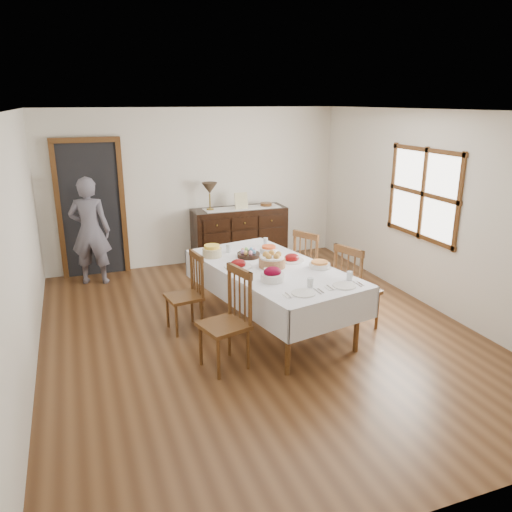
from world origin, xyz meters
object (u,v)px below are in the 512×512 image
object	(u,v)px
dining_table	(272,274)
chair_left_far	(187,292)
chair_right_far	(311,267)
sideboard	(239,235)
chair_left_near	(228,319)
person	(90,227)
table_lamp	(210,189)
chair_right_near	(354,287)

from	to	relation	value
dining_table	chair_left_far	size ratio (longest dim) A/B	2.65
chair_right_far	sideboard	world-z (taller)	chair_right_far
chair_left_near	person	distance (m)	3.38
chair_left_near	table_lamp	bearing A→B (deg)	152.26
chair_left_near	table_lamp	xyz separation A→B (m)	(0.74, 3.35, 0.77)
table_lamp	chair_right_near	bearing A→B (deg)	-72.53
dining_table	chair_left_near	bearing A→B (deg)	-150.04
chair_left_near	chair_right_far	world-z (taller)	chair_left_near
chair_left_far	sideboard	size ratio (longest dim) A/B	0.60
chair_right_far	sideboard	distance (m)	2.10
chair_left_far	sideboard	bearing A→B (deg)	139.79
chair_left_near	chair_left_far	xyz separation A→B (m)	(-0.19, 1.04, -0.06)
chair_right_far	chair_left_far	bearing A→B (deg)	70.90
person	table_lamp	xyz separation A→B (m)	(1.93, 0.20, 0.43)
person	chair_right_far	bearing A→B (deg)	162.04
chair_left_near	sideboard	distance (m)	3.56
dining_table	chair_right_far	bearing A→B (deg)	23.31
chair_right_near	chair_right_far	xyz separation A→B (m)	(-0.11, 0.94, -0.02)
dining_table	chair_right_near	distance (m)	1.01
dining_table	person	xyz separation A→B (m)	(-1.96, 2.46, 0.17)
sideboard	person	bearing A→B (deg)	-175.62
chair_right_far	table_lamp	world-z (taller)	table_lamp
dining_table	chair_right_far	world-z (taller)	chair_right_far
sideboard	table_lamp	bearing A→B (deg)	178.32
chair_right_near	chair_right_far	bearing A→B (deg)	-12.91
dining_table	chair_right_far	size ratio (longest dim) A/B	2.44
chair_right_near	chair_right_far	size ratio (longest dim) A/B	1.04
chair_right_far	sideboard	bearing A→B (deg)	-16.87
chair_left_near	chair_right_near	xyz separation A→B (m)	(1.69, 0.31, 0.01)
chair_right_near	table_lamp	xyz separation A→B (m)	(-0.95, 3.03, 0.77)
chair_left_far	chair_right_far	distance (m)	1.79
sideboard	person	distance (m)	2.47
dining_table	sideboard	world-z (taller)	sideboard
chair_right_near	table_lamp	distance (m)	3.27
dining_table	sideboard	distance (m)	2.70
sideboard	person	xyz separation A→B (m)	(-2.43, -0.19, 0.40)
chair_right_near	chair_right_far	distance (m)	0.95
dining_table	chair_left_near	distance (m)	1.04
chair_left_far	chair_right_far	bearing A→B (deg)	88.88
dining_table	chair_right_far	distance (m)	1.01
chair_left_far	sideboard	world-z (taller)	chair_left_far
table_lamp	person	bearing A→B (deg)	-174.05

